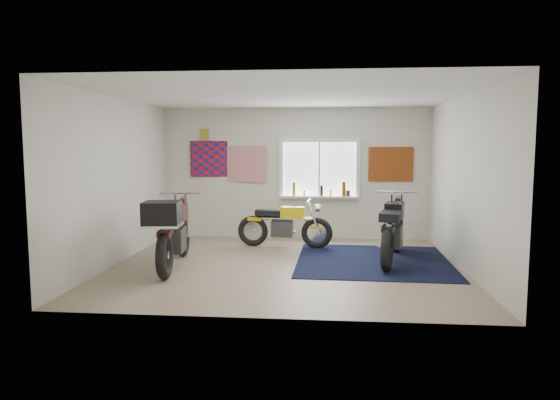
# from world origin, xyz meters

# --- Properties ---
(ground) EXTENTS (5.50, 5.50, 0.00)m
(ground) POSITION_xyz_m (0.00, 0.00, 0.00)
(ground) COLOR #9E896B
(ground) RESTS_ON ground
(room_shell) EXTENTS (5.50, 5.50, 5.50)m
(room_shell) POSITION_xyz_m (0.00, 0.00, 1.64)
(room_shell) COLOR white
(room_shell) RESTS_ON ground
(navy_rug) EXTENTS (2.57, 2.67, 0.01)m
(navy_rug) POSITION_xyz_m (1.43, 0.45, 0.01)
(navy_rug) COLOR black
(navy_rug) RESTS_ON ground
(window_assembly) EXTENTS (1.66, 0.17, 1.26)m
(window_assembly) POSITION_xyz_m (0.50, 2.47, 1.37)
(window_assembly) COLOR white
(window_assembly) RESTS_ON room_shell
(oil_bottles) EXTENTS (1.19, 0.09, 0.30)m
(oil_bottles) POSITION_xyz_m (0.66, 2.40, 1.02)
(oil_bottles) COLOR brown
(oil_bottles) RESTS_ON window_assembly
(flag_display) EXTENTS (1.60, 0.10, 1.17)m
(flag_display) POSITION_xyz_m (-1.90, 2.48, 2.15)
(flag_display) COLOR red
(flag_display) RESTS_ON room_shell
(triumph_poster) EXTENTS (0.90, 0.03, 0.70)m
(triumph_poster) POSITION_xyz_m (1.95, 2.48, 1.55)
(triumph_poster) COLOR #A54C14
(triumph_poster) RESTS_ON room_shell
(yellow_triumph) EXTENTS (1.83, 0.55, 0.92)m
(yellow_triumph) POSITION_xyz_m (-0.15, 1.50, 0.40)
(yellow_triumph) COLOR black
(yellow_triumph) RESTS_ON ground
(black_chrome_bike) EXTENTS (0.79, 2.19, 1.14)m
(black_chrome_bike) POSITION_xyz_m (1.75, 0.48, 0.50)
(black_chrome_bike) COLOR black
(black_chrome_bike) RESTS_ON navy_rug
(maroon_tourer) EXTENTS (0.78, 2.26, 1.15)m
(maroon_tourer) POSITION_xyz_m (-1.73, -0.39, 0.60)
(maroon_tourer) COLOR black
(maroon_tourer) RESTS_ON ground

